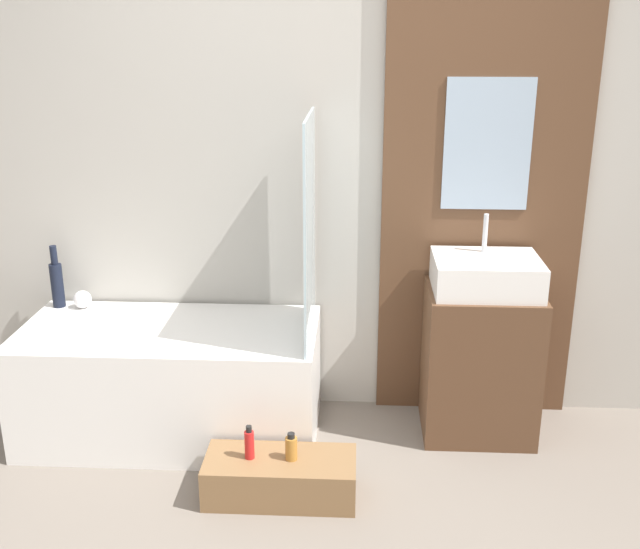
# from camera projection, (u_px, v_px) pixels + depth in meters

# --- Properties ---
(wall_tiled_back) EXTENTS (4.20, 0.06, 2.60)m
(wall_tiled_back) POSITION_uv_depth(u_px,v_px,m) (329.00, 166.00, 3.73)
(wall_tiled_back) COLOR #B7B2A8
(wall_tiled_back) RESTS_ON ground_plane
(wall_wood_accent) EXTENTS (1.00, 0.04, 2.60)m
(wall_wood_accent) POSITION_uv_depth(u_px,v_px,m) (485.00, 168.00, 3.65)
(wall_wood_accent) COLOR brown
(wall_wood_accent) RESTS_ON ground_plane
(bathtub) EXTENTS (1.44, 0.69, 0.57)m
(bathtub) POSITION_uv_depth(u_px,v_px,m) (172.00, 381.00, 3.72)
(bathtub) COLOR white
(bathtub) RESTS_ON ground_plane
(glass_shower_screen) EXTENTS (0.01, 0.62, 1.03)m
(glass_shower_screen) POSITION_uv_depth(u_px,v_px,m) (310.00, 229.00, 3.42)
(glass_shower_screen) COLOR silver
(glass_shower_screen) RESTS_ON bathtub
(wooden_step_bench) EXTENTS (0.66, 0.29, 0.19)m
(wooden_step_bench) POSITION_uv_depth(u_px,v_px,m) (280.00, 477.00, 3.27)
(wooden_step_bench) COLOR olive
(wooden_step_bench) RESTS_ON ground_plane
(vanity_cabinet) EXTENTS (0.54, 0.44, 0.76)m
(vanity_cabinet) POSITION_uv_depth(u_px,v_px,m) (480.00, 362.00, 3.72)
(vanity_cabinet) COLOR brown
(vanity_cabinet) RESTS_ON ground_plane
(sink) EXTENTS (0.50, 0.39, 0.35)m
(sink) POSITION_uv_depth(u_px,v_px,m) (486.00, 274.00, 3.57)
(sink) COLOR white
(sink) RESTS_ON vanity_cabinet
(vase_tall_dark) EXTENTS (0.06, 0.06, 0.33)m
(vase_tall_dark) POSITION_uv_depth(u_px,v_px,m) (57.00, 282.00, 3.87)
(vase_tall_dark) COLOR black
(vase_tall_dark) RESTS_ON bathtub
(vase_round_light) EXTENTS (0.09, 0.09, 0.09)m
(vase_round_light) POSITION_uv_depth(u_px,v_px,m) (82.00, 299.00, 3.88)
(vase_round_light) COLOR white
(vase_round_light) RESTS_ON bathtub
(bottle_soap_primary) EXTENTS (0.04, 0.04, 0.16)m
(bottle_soap_primary) POSITION_uv_depth(u_px,v_px,m) (249.00, 444.00, 3.22)
(bottle_soap_primary) COLOR red
(bottle_soap_primary) RESTS_ON wooden_step_bench
(bottle_soap_secondary) EXTENTS (0.05, 0.05, 0.13)m
(bottle_soap_secondary) POSITION_uv_depth(u_px,v_px,m) (291.00, 448.00, 3.22)
(bottle_soap_secondary) COLOR #B2752D
(bottle_soap_secondary) RESTS_ON wooden_step_bench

